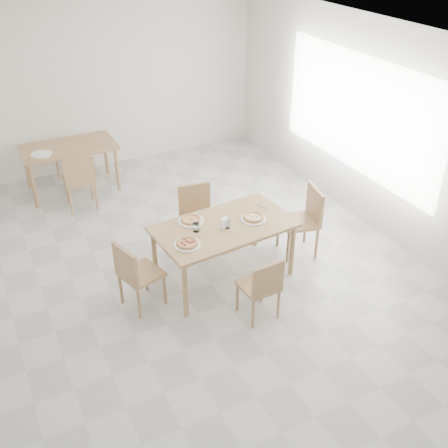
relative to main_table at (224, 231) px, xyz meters
name	(u,v)px	position (x,y,z in m)	size (l,w,h in m)	color
room	(357,114)	(2.40, 0.69, 0.83)	(7.28, 7.00, 7.00)	beige
main_table	(224,231)	(0.00, 0.00, 0.00)	(1.69, 1.05, 0.75)	tan
chair_south	(262,285)	(0.03, -0.85, -0.22)	(0.40, 0.40, 0.78)	tan
chair_north	(197,213)	(0.01, 0.79, -0.17)	(0.48, 0.48, 0.87)	tan
chair_west	(135,272)	(-1.13, -0.05, -0.19)	(0.52, 0.52, 0.84)	tan
chair_east	(305,216)	(1.19, 0.04, -0.14)	(0.54, 0.54, 0.92)	tan
plate_margherita	(191,221)	(-0.31, 0.25, 0.08)	(0.31, 0.31, 0.02)	white
plate_mushroom	(253,219)	(0.37, -0.04, 0.08)	(0.31, 0.31, 0.02)	white
plate_pepperoni	(187,245)	(-0.55, -0.19, 0.08)	(0.30, 0.30, 0.02)	white
pizza_margherita	(191,220)	(-0.31, 0.25, 0.11)	(0.32, 0.32, 0.03)	#EDAC6F
pizza_mushroom	(253,217)	(0.37, -0.04, 0.11)	(0.32, 0.32, 0.03)	#EDAC6F
pizza_pepperoni	(187,243)	(-0.55, -0.19, 0.11)	(0.31, 0.31, 0.03)	#EDAC6F
tumbler_a	(227,224)	(0.01, -0.06, 0.12)	(0.07, 0.07, 0.09)	white
tumbler_b	(196,227)	(-0.34, 0.03, 0.13)	(0.08, 0.08, 0.10)	white
napkin_holder	(224,223)	(-0.02, -0.05, 0.14)	(0.12, 0.10, 0.13)	silver
fork_a	(263,207)	(0.62, 0.15, 0.08)	(0.02, 0.19, 0.01)	silver
fork_b	(230,228)	(0.03, -0.08, 0.08)	(0.02, 0.19, 0.01)	silver
second_table	(69,151)	(-1.10, 3.18, -0.01)	(1.43, 0.83, 0.75)	tan
chair_back_s	(80,179)	(-1.13, 2.46, -0.16)	(0.47, 0.47, 0.89)	tan
chair_back_n	(64,147)	(-1.06, 3.88, -0.22)	(0.42, 0.42, 0.78)	tan
plate_empty	(42,154)	(-1.53, 3.03, 0.08)	(0.31, 0.31, 0.02)	white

